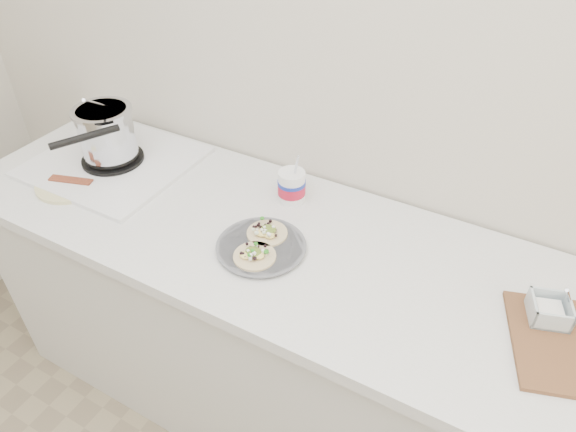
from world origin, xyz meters
The scene contains 5 objects.
counter centered at (0.00, 1.43, 0.45)m, with size 2.44×0.66×0.90m.
stove centered at (-0.85, 1.47, 0.98)m, with size 0.51×0.48×0.25m.
taco_plate centered at (-0.17, 1.34, 0.92)m, with size 0.25×0.25×0.04m.
tub centered at (-0.21, 1.59, 0.96)m, with size 0.09×0.09×0.20m.
bacon_plate centered at (-0.88, 1.31, 0.91)m, with size 0.23×0.23×0.02m.
Camera 1 is at (0.41, 0.45, 1.86)m, focal length 32.00 mm.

